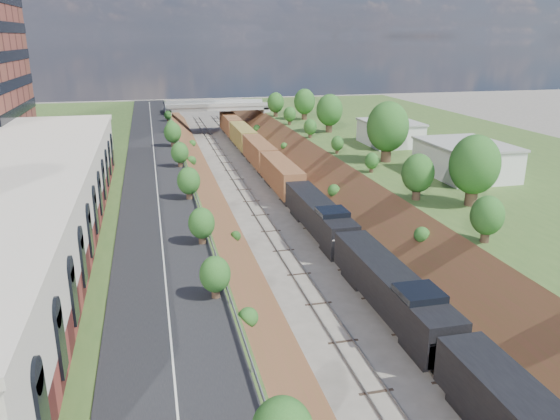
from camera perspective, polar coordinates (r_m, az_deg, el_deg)
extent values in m
cube|color=#3A5924|center=(74.27, -26.28, 0.39)|extent=(44.00, 180.00, 5.00)
cube|color=#3A5924|center=(87.20, 21.08, 3.40)|extent=(44.00, 180.00, 5.00)
cube|color=brown|center=(73.14, -9.03, -0.25)|extent=(10.00, 180.00, 10.00)
cube|color=brown|center=(77.75, 7.32, 0.91)|extent=(10.00, 180.00, 10.00)
cube|color=gray|center=(74.14, -2.56, 0.28)|extent=(1.58, 180.00, 0.18)
cube|color=gray|center=(75.24, 1.33, 0.56)|extent=(1.58, 180.00, 0.18)
cube|color=black|center=(71.60, -12.82, 3.34)|extent=(8.00, 180.00, 0.10)
cube|color=#99999E|center=(71.62, -9.57, 3.96)|extent=(0.06, 171.00, 0.30)
cube|color=maroon|center=(51.63, -26.36, -2.45)|extent=(14.00, 62.00, 2.20)
cube|color=beige|center=(50.71, -26.85, 1.01)|extent=(14.00, 62.00, 4.30)
cube|color=beige|center=(50.15, -27.23, 3.63)|extent=(14.30, 62.30, 0.50)
cube|color=gray|center=(132.96, -11.60, 9.05)|extent=(1.50, 8.00, 6.20)
cube|color=gray|center=(135.67, -1.72, 9.56)|extent=(1.50, 8.00, 6.20)
cube|color=gray|center=(133.42, -6.66, 10.66)|extent=(24.00, 8.00, 1.00)
cube|color=gray|center=(129.39, -6.45, 10.81)|extent=(24.00, 0.30, 0.80)
cube|color=gray|center=(137.28, -6.88, 11.18)|extent=(24.00, 0.30, 0.80)
cube|color=silver|center=(74.58, 18.79, 4.94)|extent=(9.00, 12.00, 4.00)
cube|color=silver|center=(93.37, 11.43, 7.82)|extent=(8.00, 10.00, 3.60)
cylinder|color=#473323|center=(61.50, 19.38, 1.65)|extent=(1.30, 1.30, 2.62)
ellipsoid|color=#25561E|center=(60.76, 19.68, 4.50)|extent=(5.25, 5.25, 6.30)
cylinder|color=#473323|center=(34.11, -5.08, -11.57)|extent=(0.66, 0.66, 1.22)
ellipsoid|color=#25561E|center=(33.42, -5.15, -9.37)|extent=(2.45, 2.45, 2.94)
cube|color=black|center=(46.51, 11.40, -7.86)|extent=(3.16, 18.95, 3.12)
cube|color=black|center=(63.81, 4.01, -0.42)|extent=(3.16, 18.95, 3.12)
cube|color=brown|center=(105.31, -3.17, 7.01)|extent=(3.16, 67.16, 3.79)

